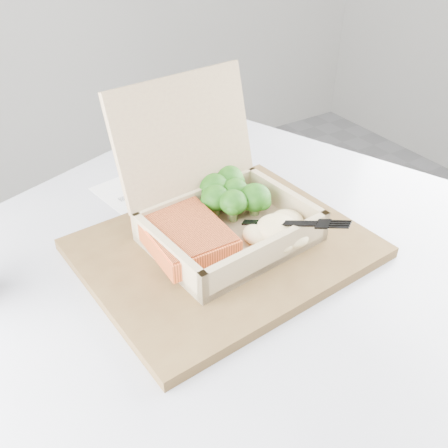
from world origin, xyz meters
TOP-DOWN VIEW (x-y plane):
  - cafe_table at (0.31, 0.44)m, footprint 0.96×0.96m
  - serving_tray at (0.30, 0.45)m, footprint 0.38×0.32m
  - takeout_container at (0.30, 0.49)m, footprint 0.23×0.23m
  - salmon_fillet at (0.24, 0.47)m, footprint 0.10×0.13m
  - broccoli_pile at (0.35, 0.51)m, footprint 0.11×0.11m
  - mashed_potatoes at (0.35, 0.42)m, footprint 0.09×0.08m
  - plastic_fork at (0.34, 0.43)m, footprint 0.09×0.13m
  - receipt at (0.24, 0.66)m, footprint 0.09×0.14m

SIDE VIEW (x-z plane):
  - cafe_table at x=0.31m, z-range 0.17..0.88m
  - receipt at x=0.24m, z-range 0.71..0.71m
  - serving_tray at x=0.30m, z-range 0.71..0.73m
  - salmon_fillet at x=0.24m, z-range 0.74..0.76m
  - mashed_potatoes at x=0.35m, z-range 0.74..0.77m
  - broccoli_pile at x=0.35m, z-range 0.74..0.78m
  - plastic_fork at x=0.34m, z-range 0.75..0.78m
  - takeout_container at x=0.30m, z-range 0.68..0.87m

